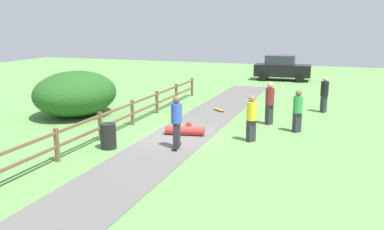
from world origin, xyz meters
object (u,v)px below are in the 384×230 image
Objects in this scene: skater_riding at (176,119)px; parked_car_black at (282,68)px; bystander_yellow at (251,116)px; skateboard_loose at (219,110)px; bystander_black at (324,93)px; bush_large at (76,94)px; trash_bin at (108,136)px; skater_fallen at (185,130)px; bystander_maroon at (270,101)px; bystander_green at (298,109)px.

skater_riding is 0.44× the size of parked_car_black.
parked_car_black is (-1.17, 17.43, -0.01)m from bystander_yellow.
skateboard_loose is 5.51m from bystander_yellow.
skater_riding is 1.04× the size of bystander_black.
bush_large is at bearing -115.64° from parked_car_black.
trash_bin is 3.22m from skater_fallen.
trash_bin is at bearing -131.15° from bystander_maroon.
trash_bin is 7.55m from bystander_green.
trash_bin is 7.25m from bystander_maroon.
parked_car_black reaches higher than bystander_maroon.
bystander_black is 0.42× the size of parked_car_black.
skater_riding reaches higher than trash_bin.
bush_large is 1.02× the size of parked_car_black.
bystander_maroon is at bearing -122.30° from bystander_black.
bush_large is 10.25m from bystander_green.
trash_bin is 0.52× the size of bystander_green.
parked_car_black is at bearing 86.70° from skater_riding.
bystander_maroon reaches higher than bystander_black.
parked_car_black is at bearing 85.20° from skater_fallen.
trash_bin is 11.22m from bystander_black.
bush_large reaches higher than bystander_black.
bush_large is 2.53× the size of bystander_green.
bystander_yellow is 17.46m from parked_car_black.
bystander_maroon is at bearing -33.89° from skateboard_loose.
bystander_maroon reaches higher than bystander_yellow.
bush_large reaches higher than bystander_green.
bystander_yellow is (4.55, 2.55, 0.52)m from trash_bin.
skater_fallen is 4.12m from bystander_maroon.
bush_large is at bearing 169.60° from bystander_yellow.
skater_riding is at bearing 19.02° from trash_bin.
skater_fallen is at bearing 101.15° from skater_riding.
bystander_green reaches higher than skater_fallen.
bush_large is 2.34× the size of skater_riding.
bystander_maroon is 14.60m from parked_car_black.
skater_fallen is at bearing 179.43° from bystander_yellow.
bystander_black is at bearing 52.01° from trash_bin.
bystander_maroon reaches higher than skater_fallen.
skateboard_loose is 3.52m from bystander_maroon.
bush_large is 8.91m from bystander_yellow.
skateboard_loose is at bearing 118.58° from bystander_yellow.
bystander_yellow is at bearing -61.42° from skateboard_loose.
trash_bin is 20.27m from parked_car_black.
bystander_green is at bearing 44.83° from skater_riding.
skateboard_loose is 0.42× the size of bystander_green.
skater_fallen is 8.03m from bystander_black.
bystander_maroon is (2.48, 4.66, -0.03)m from skater_riding.
bystander_green is (6.03, 4.52, 0.50)m from trash_bin.
bush_large is 5.95m from trash_bin.
bystander_yellow is at bearing -126.96° from bystander_green.
trash_bin reaches higher than skateboard_loose.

